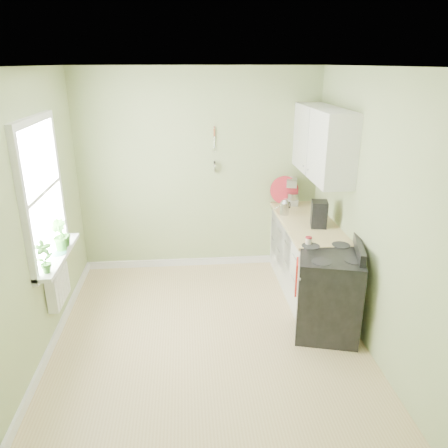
{
  "coord_description": "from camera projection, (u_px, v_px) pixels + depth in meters",
  "views": [
    {
      "loc": [
        -0.18,
        -3.9,
        2.73
      ],
      "look_at": [
        0.22,
        0.55,
        1.07
      ],
      "focal_mm": 35.0,
      "sensor_mm": 36.0,
      "label": 1
    }
  ],
  "objects": [
    {
      "name": "red_tray",
      "position": [
        284.0,
        190.0,
        5.93
      ],
      "size": [
        0.39,
        0.08,
        0.38
      ],
      "primitive_type": "cylinder",
      "rotation": [
        1.45,
        0.0,
        -0.05
      ],
      "color": "#A6202C",
      "rests_on": "countertop"
    },
    {
      "name": "wall_utensils",
      "position": [
        214.0,
        157.0,
        5.74
      ],
      "size": [
        0.02,
        0.14,
        0.58
      ],
      "color": "beige",
      "rests_on": "wall_back"
    },
    {
      "name": "wall_right",
      "position": [
        371.0,
        213.0,
        4.27
      ],
      "size": [
        0.02,
        3.6,
        2.7
      ],
      "primitive_type": "cube",
      "color": "#A3B279",
      "rests_on": "floor"
    },
    {
      "name": "plant_a",
      "position": [
        44.0,
        257.0,
        3.99
      ],
      "size": [
        0.21,
        0.19,
        0.32
      ],
      "primitive_type": "imported",
      "rotation": [
        0.0,
        0.0,
        0.55
      ],
      "color": "#306A21",
      "rests_on": "window_sill"
    },
    {
      "name": "jar",
      "position": [
        309.0,
        240.0,
        4.65
      ],
      "size": [
        0.07,
        0.07,
        0.08
      ],
      "color": "beige",
      "rests_on": "countertop"
    },
    {
      "name": "window_sill",
      "position": [
        58.0,
        255.0,
        4.46
      ],
      "size": [
        0.18,
        1.14,
        0.04
      ],
      "primitive_type": "cube",
      "color": "white",
      "rests_on": "wall_left"
    },
    {
      "name": "upper_cabinets",
      "position": [
        322.0,
        142.0,
        5.11
      ],
      "size": [
        0.35,
        1.4,
        0.8
      ],
      "primitive_type": "cube",
      "color": "white",
      "rests_on": "wall_right"
    },
    {
      "name": "stand_mixer",
      "position": [
        291.0,
        191.0,
        5.96
      ],
      "size": [
        0.26,
        0.35,
        0.38
      ],
      "color": "#B2B2B7",
      "rests_on": "countertop"
    },
    {
      "name": "window",
      "position": [
        41.0,
        193.0,
        4.22
      ],
      "size": [
        0.06,
        1.14,
        1.44
      ],
      "color": "white",
      "rests_on": "wall_left"
    },
    {
      "name": "base_cabinets",
      "position": [
        306.0,
        256.0,
        5.5
      ],
      "size": [
        0.6,
        1.6,
        0.87
      ],
      "primitive_type": "cube",
      "color": "white",
      "rests_on": "floor"
    },
    {
      "name": "plant_c",
      "position": [
        62.0,
        233.0,
        4.59
      ],
      "size": [
        0.2,
        0.2,
        0.29
      ],
      "primitive_type": "imported",
      "rotation": [
        0.0,
        0.0,
        4.39
      ],
      "color": "#306A21",
      "rests_on": "window_sill"
    },
    {
      "name": "kettle",
      "position": [
        284.0,
        207.0,
        5.52
      ],
      "size": [
        0.19,
        0.11,
        0.2
      ],
      "color": "silver",
      "rests_on": "countertop"
    },
    {
      "name": "coffee_maker",
      "position": [
        319.0,
        215.0,
        5.1
      ],
      "size": [
        0.21,
        0.23,
        0.31
      ],
      "color": "black",
      "rests_on": "countertop"
    },
    {
      "name": "radiator",
      "position": [
        58.0,
        286.0,
        4.52
      ],
      "size": [
        0.12,
        0.5,
        0.35
      ],
      "primitive_type": "cube",
      "color": "white",
      "rests_on": "wall_left"
    },
    {
      "name": "wall_left",
      "position": [
        31.0,
        223.0,
        4.0
      ],
      "size": [
        0.02,
        3.6,
        2.7
      ],
      "primitive_type": "cube",
      "color": "#A3B279",
      "rests_on": "floor"
    },
    {
      "name": "floor",
      "position": [
        208.0,
        338.0,
        4.61
      ],
      "size": [
        3.2,
        3.6,
        0.02
      ],
      "primitive_type": "cube",
      "color": "tan",
      "rests_on": "ground"
    },
    {
      "name": "stove",
      "position": [
        328.0,
        292.0,
        4.6
      ],
      "size": [
        0.82,
        0.87,
        1.02
      ],
      "color": "black",
      "rests_on": "floor"
    },
    {
      "name": "countertop",
      "position": [
        308.0,
        223.0,
        5.34
      ],
      "size": [
        0.64,
        1.6,
        0.04
      ],
      "primitive_type": "cube",
      "color": "beige",
      "rests_on": "base_cabinets"
    },
    {
      "name": "plant_b",
      "position": [
        59.0,
        235.0,
        4.47
      ],
      "size": [
        0.24,
        0.23,
        0.33
      ],
      "primitive_type": "imported",
      "rotation": [
        0.0,
        0.0,
        2.42
      ],
      "color": "#306A21",
      "rests_on": "window_sill"
    },
    {
      "name": "ceiling",
      "position": [
        204.0,
        65.0,
        3.66
      ],
      "size": [
        3.2,
        3.6,
        0.02
      ],
      "primitive_type": "cube",
      "color": "white",
      "rests_on": "wall_back"
    },
    {
      "name": "wall_back",
      "position": [
        200.0,
        172.0,
        5.83
      ],
      "size": [
        3.2,
        0.02,
        2.7
      ],
      "primitive_type": "cube",
      "color": "#A3B279",
      "rests_on": "floor"
    }
  ]
}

